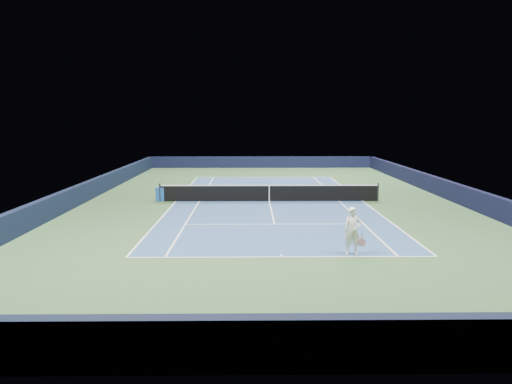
{
  "coord_description": "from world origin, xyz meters",
  "views": [
    {
      "loc": [
        -1.12,
        -28.89,
        4.87
      ],
      "look_at": [
        -0.81,
        -3.0,
        1.0
      ],
      "focal_mm": 35.0,
      "sensor_mm": 36.0,
      "label": 1
    }
  ],
  "objects": [
    {
      "name": "center_service_line",
      "position": [
        0.0,
        0.0,
        0.01
      ],
      "size": [
        0.08,
        12.8,
        0.0
      ],
      "primitive_type": "cube",
      "color": "white",
      "rests_on": "ground"
    },
    {
      "name": "wall_far",
      "position": [
        0.0,
        19.82,
        0.55
      ],
      "size": [
        22.0,
        0.35,
        1.1
      ],
      "primitive_type": "cube",
      "color": "black",
      "rests_on": "ground"
    },
    {
      "name": "service_line_far",
      "position": [
        0.0,
        6.4,
        0.01
      ],
      "size": [
        8.23,
        0.08,
        0.0
      ],
      "primitive_type": "cube",
      "color": "white",
      "rests_on": "ground"
    },
    {
      "name": "sideline_doubles_left",
      "position": [
        -5.49,
        0.0,
        0.01
      ],
      "size": [
        0.08,
        23.77,
        0.0
      ],
      "primitive_type": "cube",
      "color": "white",
      "rests_on": "ground"
    },
    {
      "name": "center_mark_near",
      "position": [
        0.0,
        -11.73,
        0.01
      ],
      "size": [
        0.08,
        0.3,
        0.0
      ],
      "primitive_type": "cube",
      "color": "white",
      "rests_on": "ground"
    },
    {
      "name": "sideline_singles_right",
      "position": [
        4.12,
        0.0,
        0.01
      ],
      "size": [
        0.08,
        23.77,
        0.0
      ],
      "primitive_type": "cube",
      "color": "white",
      "rests_on": "ground"
    },
    {
      "name": "ground",
      "position": [
        0.0,
        0.0,
        0.0
      ],
      "size": [
        40.0,
        40.0,
        0.0
      ],
      "primitive_type": "plane",
      "color": "#2E4E2B",
      "rests_on": "ground"
    },
    {
      "name": "service_line_near",
      "position": [
        0.0,
        -6.4,
        0.01
      ],
      "size": [
        8.23,
        0.08,
        0.0
      ],
      "primitive_type": "cube",
      "color": "white",
      "rests_on": "ground"
    },
    {
      "name": "tennis_player",
      "position": [
        2.54,
        -11.56,
        0.86
      ],
      "size": [
        0.79,
        1.25,
        2.88
      ],
      "color": "white",
      "rests_on": "ground"
    },
    {
      "name": "sideline_singles_left",
      "position": [
        -4.12,
        0.0,
        0.01
      ],
      "size": [
        0.08,
        23.77,
        0.0
      ],
      "primitive_type": "cube",
      "color": "white",
      "rests_on": "ground"
    },
    {
      "name": "tennis_net",
      "position": [
        0.0,
        0.0,
        0.5
      ],
      "size": [
        12.9,
        0.1,
        1.07
      ],
      "color": "black",
      "rests_on": "ground"
    },
    {
      "name": "center_mark_far",
      "position": [
        0.0,
        11.73,
        0.01
      ],
      "size": [
        0.08,
        0.3,
        0.0
      ],
      "primitive_type": "cube",
      "color": "white",
      "rests_on": "ground"
    },
    {
      "name": "wall_right",
      "position": [
        10.82,
        0.0,
        0.55
      ],
      "size": [
        0.35,
        40.0,
        1.1
      ],
      "primitive_type": "cube",
      "color": "black",
      "rests_on": "ground"
    },
    {
      "name": "sponsor_cube",
      "position": [
        -6.4,
        0.19,
        0.41
      ],
      "size": [
        0.59,
        0.49,
        0.82
      ],
      "color": "#1B4DA7",
      "rests_on": "ground"
    },
    {
      "name": "baseline_far",
      "position": [
        0.0,
        11.88,
        0.01
      ],
      "size": [
        10.97,
        0.08,
        0.0
      ],
      "primitive_type": "cube",
      "color": "white",
      "rests_on": "ground"
    },
    {
      "name": "wall_near",
      "position": [
        0.0,
        -19.82,
        0.55
      ],
      "size": [
        22.0,
        0.35,
        1.1
      ],
      "primitive_type": "cube",
      "color": "black",
      "rests_on": "ground"
    },
    {
      "name": "baseline_near",
      "position": [
        0.0,
        -11.88,
        0.01
      ],
      "size": [
        10.97,
        0.08,
        0.0
      ],
      "primitive_type": "cube",
      "color": "white",
      "rests_on": "ground"
    },
    {
      "name": "sideline_doubles_right",
      "position": [
        5.49,
        0.0,
        0.01
      ],
      "size": [
        0.08,
        23.77,
        0.0
      ],
      "primitive_type": "cube",
      "color": "white",
      "rests_on": "ground"
    },
    {
      "name": "wall_left",
      "position": [
        -10.82,
        0.0,
        0.55
      ],
      "size": [
        0.35,
        40.0,
        1.1
      ],
      "primitive_type": "cube",
      "color": "black",
      "rests_on": "ground"
    },
    {
      "name": "court_surface",
      "position": [
        0.0,
        0.0,
        0.0
      ],
      "size": [
        10.97,
        23.77,
        0.01
      ],
      "primitive_type": "cube",
      "color": "navy",
      "rests_on": "ground"
    }
  ]
}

